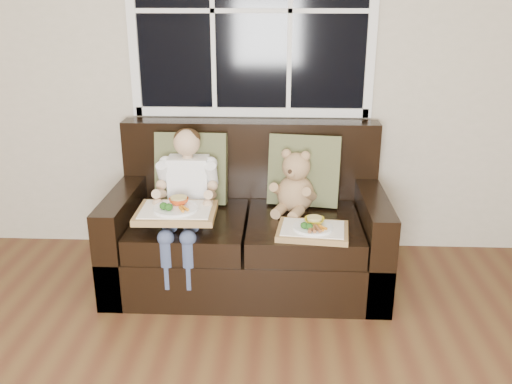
{
  "coord_description": "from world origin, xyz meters",
  "views": [
    {
      "loc": [
        0.51,
        -1.18,
        1.72
      ],
      "look_at": [
        0.37,
        1.85,
        0.64
      ],
      "focal_mm": 38.0,
      "sensor_mm": 36.0,
      "label": 1
    }
  ],
  "objects_px": {
    "tray_left": "(176,211)",
    "tray_right": "(313,229)",
    "loveseat": "(248,231)",
    "teddy_bear": "(296,186)",
    "child": "(186,189)"
  },
  "relations": [
    {
      "from": "tray_left",
      "to": "tray_right",
      "type": "bearing_deg",
      "value": -1.41
    },
    {
      "from": "loveseat",
      "to": "tray_left",
      "type": "relative_size",
      "value": 3.72
    },
    {
      "from": "loveseat",
      "to": "tray_right",
      "type": "xyz_separation_m",
      "value": [
        0.39,
        -0.34,
        0.17
      ]
    },
    {
      "from": "loveseat",
      "to": "tray_right",
      "type": "relative_size",
      "value": 3.93
    },
    {
      "from": "loveseat",
      "to": "teddy_bear",
      "type": "relative_size",
      "value": 4.11
    },
    {
      "from": "teddy_bear",
      "to": "tray_left",
      "type": "bearing_deg",
      "value": -131.68
    },
    {
      "from": "teddy_bear",
      "to": "tray_right",
      "type": "bearing_deg",
      "value": -54.87
    },
    {
      "from": "loveseat",
      "to": "tray_right",
      "type": "bearing_deg",
      "value": -41.25
    },
    {
      "from": "child",
      "to": "teddy_bear",
      "type": "distance_m",
      "value": 0.68
    },
    {
      "from": "loveseat",
      "to": "tray_left",
      "type": "height_order",
      "value": "loveseat"
    },
    {
      "from": "loveseat",
      "to": "tray_left",
      "type": "xyz_separation_m",
      "value": [
        -0.39,
        -0.34,
        0.27
      ]
    },
    {
      "from": "tray_left",
      "to": "child",
      "type": "bearing_deg",
      "value": 83.05
    },
    {
      "from": "tray_left",
      "to": "tray_right",
      "type": "relative_size",
      "value": 1.06
    },
    {
      "from": "loveseat",
      "to": "child",
      "type": "distance_m",
      "value": 0.5
    },
    {
      "from": "teddy_bear",
      "to": "tray_left",
      "type": "relative_size",
      "value": 0.9
    }
  ]
}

